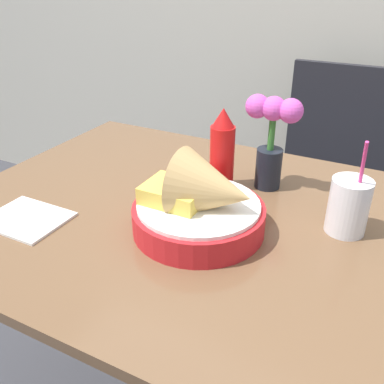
# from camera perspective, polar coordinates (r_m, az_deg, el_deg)

# --- Properties ---
(dining_table) EXTENTS (1.05, 0.85, 0.73)m
(dining_table) POSITION_cam_1_polar(r_m,az_deg,el_deg) (1.03, -1.38, -7.09)
(dining_table) COLOR brown
(dining_table) RESTS_ON ground_plane
(chair_far_window) EXTENTS (0.40, 0.40, 0.91)m
(chair_far_window) POSITION_cam_1_polar(r_m,az_deg,el_deg) (1.72, 17.95, 2.94)
(chair_far_window) COLOR black
(chair_far_window) RESTS_ON ground_plane
(food_basket) EXTENTS (0.28, 0.28, 0.18)m
(food_basket) POSITION_cam_1_polar(r_m,az_deg,el_deg) (0.87, 1.51, -1.77)
(food_basket) COLOR red
(food_basket) RESTS_ON dining_table
(ketchup_bottle) EXTENTS (0.06, 0.06, 0.20)m
(ketchup_bottle) POSITION_cam_1_polar(r_m,az_deg,el_deg) (1.03, 4.05, 5.54)
(ketchup_bottle) COLOR red
(ketchup_bottle) RESTS_ON dining_table
(drink_cup) EXTENTS (0.08, 0.08, 0.21)m
(drink_cup) POSITION_cam_1_polar(r_m,az_deg,el_deg) (0.93, 20.10, -1.98)
(drink_cup) COLOR silver
(drink_cup) RESTS_ON dining_table
(flower_vase) EXTENTS (0.14, 0.06, 0.23)m
(flower_vase) POSITION_cam_1_polar(r_m,az_deg,el_deg) (1.04, 10.55, 7.53)
(flower_vase) COLOR black
(flower_vase) RESTS_ON dining_table
(napkin) EXTENTS (0.17, 0.14, 0.01)m
(napkin) POSITION_cam_1_polar(r_m,az_deg,el_deg) (1.00, -21.18, -3.35)
(napkin) COLOR white
(napkin) RESTS_ON dining_table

